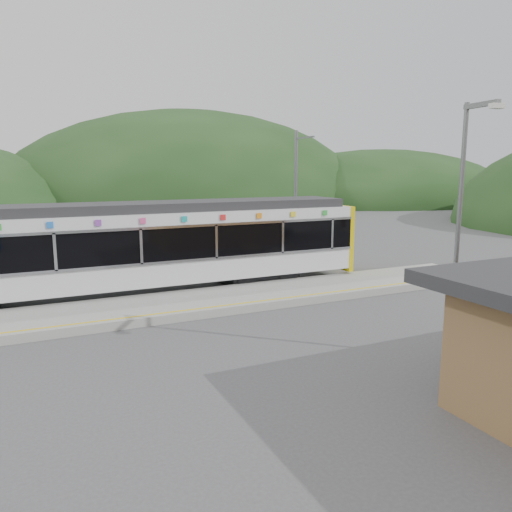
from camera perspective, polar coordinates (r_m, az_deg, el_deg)
name	(u,v)px	position (r m, az deg, el deg)	size (l,w,h in m)	color
ground	(237,331)	(16.00, -2.23, -8.62)	(120.00, 120.00, 0.00)	#4C4C4F
hills	(315,280)	(23.31, 6.72, -2.73)	(146.00, 149.00, 26.00)	#1E3D19
platform	(202,302)	(18.91, -6.17, -5.26)	(26.00, 3.20, 0.30)	#9E9E99
yellow_line	(214,307)	(17.69, -4.79, -5.79)	(26.00, 0.10, 0.01)	yellow
train	(121,246)	(20.50, -15.19, 1.11)	(20.44, 3.01, 3.74)	black
catenary_mast_east	(296,197)	(26.01, 4.58, 6.75)	(0.18, 1.80, 7.00)	slate
lamp_post	(464,212)	(13.95, 22.63, 4.69)	(0.37, 1.18, 6.73)	slate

